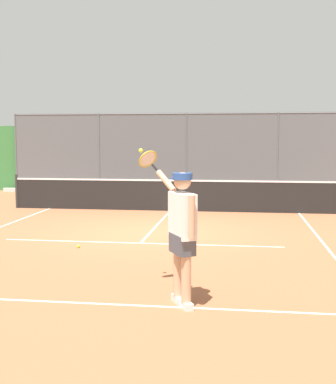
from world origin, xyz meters
name	(u,v)px	position (x,y,z in m)	size (l,w,h in m)	color
ground_plane	(150,233)	(0.00, 0.00, 0.00)	(60.00, 60.00, 0.00)	#A8603D
court_line_markings	(138,246)	(0.00, 1.52, 0.00)	(7.75, 8.89, 0.01)	white
fence_backdrop	(188,159)	(0.00, -9.15, 1.35)	(17.23, 1.37, 3.21)	#565B60
tennis_net	(170,195)	(0.00, -3.65, 0.49)	(9.96, 0.09, 1.07)	#2D2D2D
tennis_player	(181,227)	(-1.30, 5.10, 1.06)	(0.96, 1.19, 2.07)	silver
tennis_ball_mid_court	(78,246)	(1.16, 1.85, 0.03)	(0.07, 0.07, 0.07)	#CCDB33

